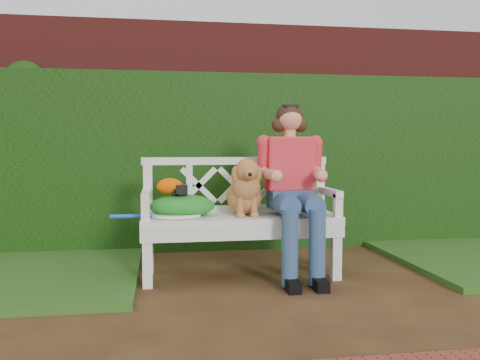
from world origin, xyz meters
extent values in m
plane|color=#392013|center=(0.00, 0.00, 0.00)|extent=(60.00, 60.00, 0.00)
cube|color=maroon|center=(0.00, 1.90, 1.10)|extent=(10.00, 0.30, 2.20)
cube|color=#246213|center=(0.00, 1.68, 0.85)|extent=(10.00, 0.18, 1.70)
cube|color=black|center=(-0.78, 0.61, 0.68)|extent=(0.11, 0.09, 0.07)
ellipsoid|color=#EB5100|center=(-0.85, 0.63, 0.71)|extent=(0.22, 0.18, 0.12)
camera|label=1|loc=(-0.93, -3.20, 1.02)|focal=38.00mm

